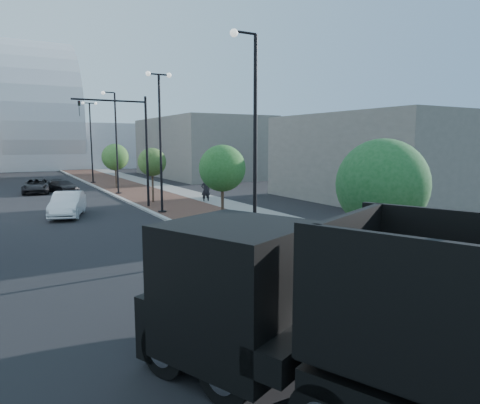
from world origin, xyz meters
TOP-DOWN VIEW (x-y plane):
  - ground at (0.00, 0.00)m, footprint 220.00×220.00m
  - sidewalk at (3.50, 40.00)m, footprint 7.00×140.00m
  - concrete_strip at (6.20, 40.00)m, footprint 2.40×140.00m
  - curb at (0.00, 40.00)m, footprint 0.30×140.00m
  - dump_truck at (-3.33, -0.95)m, footprint 7.83×13.56m
  - white_sedan at (-5.08, 24.01)m, footprint 3.01×5.12m
  - dark_car_mid at (-5.83, 38.97)m, footprint 2.95×5.20m
  - dark_car_far at (-3.59, 38.41)m, footprint 2.90×4.36m
  - pedestrian at (5.35, 25.29)m, footprint 0.79×0.57m
  - streetlight_1 at (0.49, 10.00)m, footprint 1.44×0.56m
  - streetlight_2 at (0.60, 22.00)m, footprint 1.72×0.56m
  - streetlight_3 at (0.49, 34.00)m, footprint 1.44×0.56m
  - streetlight_4 at (0.60, 46.00)m, footprint 1.72×0.56m
  - traffic_mast at (-0.30, 25.00)m, footprint 5.09×0.20m
  - tree_0 at (1.65, 4.02)m, footprint 2.87×2.87m
  - tree_1 at (1.65, 15.02)m, footprint 2.53×2.50m
  - tree_2 at (1.65, 27.02)m, footprint 2.26×2.19m
  - tree_3 at (1.65, 39.02)m, footprint 2.69×2.69m
  - convention_center at (-2.00, 85.00)m, footprint 50.00×30.00m
  - commercial_block_ne at (16.00, 50.00)m, footprint 12.00×22.00m
  - commercial_block_e at (18.00, 20.00)m, footprint 10.00×16.00m
  - utility_cover_1 at (2.40, 8.00)m, footprint 0.50×0.50m
  - utility_cover_2 at (2.40, 19.00)m, footprint 0.50×0.50m

SIDE VIEW (x-z plane):
  - ground at x=0.00m, z-range 0.00..0.00m
  - sidewalk at x=3.50m, z-range 0.00..0.12m
  - concrete_strip at x=6.20m, z-range 0.00..0.13m
  - curb at x=0.00m, z-range 0.00..0.14m
  - utility_cover_1 at x=2.40m, z-range 0.12..0.14m
  - utility_cover_2 at x=2.40m, z-range 0.12..0.14m
  - dark_car_far at x=-3.59m, z-range 0.00..1.17m
  - dark_car_mid at x=-5.83m, z-range 0.00..1.37m
  - white_sedan at x=-5.08m, z-range 0.00..1.59m
  - pedestrian at x=5.35m, z-range 0.00..2.02m
  - dump_truck at x=-3.33m, z-range -0.29..3.36m
  - tree_2 at x=1.65m, z-range 1.06..5.41m
  - tree_3 at x=1.65m, z-range 0.95..5.55m
  - tree_1 at x=1.65m, z-range 1.07..5.73m
  - tree_0 at x=1.65m, z-range 1.02..5.95m
  - commercial_block_e at x=18.00m, z-range 0.00..7.00m
  - commercial_block_ne at x=16.00m, z-range 0.00..8.00m
  - streetlight_1 at x=0.49m, z-range -0.26..8.95m
  - streetlight_3 at x=0.49m, z-range -0.26..8.95m
  - streetlight_2 at x=0.60m, z-range 0.18..9.46m
  - streetlight_4 at x=0.60m, z-range 0.18..9.46m
  - traffic_mast at x=-0.30m, z-range 0.98..8.98m
  - convention_center at x=-2.00m, z-range -19.00..31.00m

